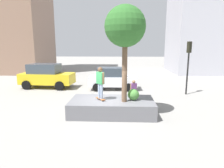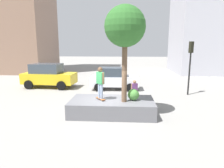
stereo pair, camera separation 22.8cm
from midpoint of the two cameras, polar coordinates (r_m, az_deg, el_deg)
ground_plane at (r=11.31m, az=-2.58°, el=-8.62°), size 120.00×120.00×0.00m
planter_ledge at (r=11.18m, az=-0.59°, el=-6.61°), size 4.67×2.48×0.82m
plaza_tree at (r=10.36m, az=3.17°, el=16.08°), size 2.11×2.11×5.01m
boxwood_shrub at (r=10.98m, az=5.63°, el=-3.04°), size 0.64×0.64×0.64m
skateboard at (r=11.06m, az=-3.95°, el=-4.30°), size 0.64×0.77×0.07m
skateboarder at (r=10.84m, az=-4.02°, el=1.01°), size 0.48×0.48×1.77m
taxi_cab at (r=18.97m, az=-18.79°, el=2.31°), size 4.86×2.48×2.20m
police_car at (r=17.28m, az=-0.29°, el=1.66°), size 4.21×2.02×1.94m
traffic_light_corner at (r=16.31m, az=20.91°, el=6.91°), size 0.36×0.37×4.13m
passerby_with_bag at (r=13.49m, az=5.79°, el=-1.53°), size 0.47×0.34×1.53m
brick_midrise at (r=31.66m, az=24.01°, el=17.16°), size 7.58×8.52×15.36m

